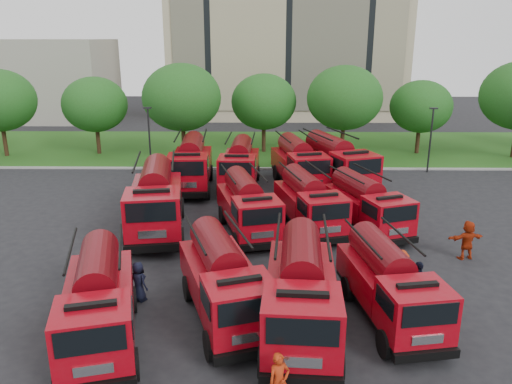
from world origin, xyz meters
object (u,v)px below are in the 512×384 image
fire_truck_9 (240,164)px  fire_truck_7 (366,205)px  fire_truck_3 (389,284)px  fire_truck_11 (336,163)px  fire_truck_4 (156,200)px  fire_truck_5 (247,206)px  fire_truck_10 (299,163)px  firefighter_5 (465,258)px  fire_truck_6 (309,202)px  firefighter_2 (415,307)px  fire_truck_0 (98,301)px  firefighter_3 (398,289)px  firefighter_4 (140,300)px  fire_truck_1 (224,280)px  fire_truck_8 (191,164)px  fire_truck_2 (301,291)px

fire_truck_9 → fire_truck_7: bearing=-46.7°
fire_truck_3 → fire_truck_11: bearing=79.1°
fire_truck_4 → fire_truck_5: fire_truck_4 is taller
fire_truck_10 → firefighter_5: 14.34m
fire_truck_6 → fire_truck_9: 9.09m
fire_truck_3 → fire_truck_6: fire_truck_6 is taller
fire_truck_3 → fire_truck_7: (0.96, 9.15, 0.03)m
fire_truck_11 → firefighter_2: fire_truck_11 is taller
fire_truck_0 → fire_truck_4: 10.43m
fire_truck_7 → fire_truck_9: size_ratio=0.95×
firefighter_3 → firefighter_5: 5.09m
firefighter_4 → firefighter_5: 15.40m
firefighter_3 → fire_truck_7: bearing=-114.5°
fire_truck_10 → firefighter_3: fire_truck_10 is taller
fire_truck_0 → firefighter_4: fire_truck_0 is taller
fire_truck_0 → fire_truck_9: bearing=63.3°
firefighter_4 → fire_truck_0: bearing=116.4°
fire_truck_3 → fire_truck_9: size_ratio=0.92×
fire_truck_0 → firefighter_5: (15.51, 7.00, -1.54)m
fire_truck_11 → fire_truck_9: bearing=159.8°
fire_truck_1 → firefighter_5: 12.60m
fire_truck_1 → firefighter_5: (11.28, 5.40, -1.54)m
fire_truck_8 → firefighter_5: bearing=-41.6°
fire_truck_1 → fire_truck_2: size_ratio=0.97×
fire_truck_8 → firefighter_5: size_ratio=4.03×
firefighter_3 → fire_truck_11: bearing=-113.1°
fire_truck_1 → fire_truck_9: (-0.16, 17.46, 0.09)m
firefighter_4 → firefighter_5: (14.82, 4.19, 0.00)m
fire_truck_10 → fire_truck_11: size_ratio=0.93×
fire_truck_8 → fire_truck_3: bearing=-63.6°
fire_truck_2 → fire_truck_10: 18.66m
fire_truck_9 → fire_truck_10: (4.20, 0.20, 0.05)m
fire_truck_6 → fire_truck_11: fire_truck_11 is taller
fire_truck_8 → fire_truck_0: bearing=-95.3°
fire_truck_3 → fire_truck_11: size_ratio=0.80×
fire_truck_3 → fire_truck_11: 17.37m
fire_truck_9 → firefighter_2: size_ratio=3.68×
fire_truck_9 → firefighter_4: fire_truck_9 is taller
firefighter_4 → firefighter_5: size_ratio=0.87×
fire_truck_6 → firefighter_5: bearing=-42.9°
firefighter_2 → firefighter_4: (-11.06, 0.40, 0.00)m
fire_truck_2 → fire_truck_5: size_ratio=1.04×
fire_truck_4 → firefighter_3: bearing=-38.2°
fire_truck_0 → fire_truck_9: 19.49m
fire_truck_4 → fire_truck_3: bearing=-48.8°
fire_truck_3 → fire_truck_8: size_ratio=0.85×
fire_truck_7 → fire_truck_6: bearing=156.3°
fire_truck_1 → fire_truck_7: (7.15, 9.14, -0.06)m
fire_truck_6 → fire_truck_10: bearing=75.7°
firefighter_3 → firefighter_4: 10.84m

